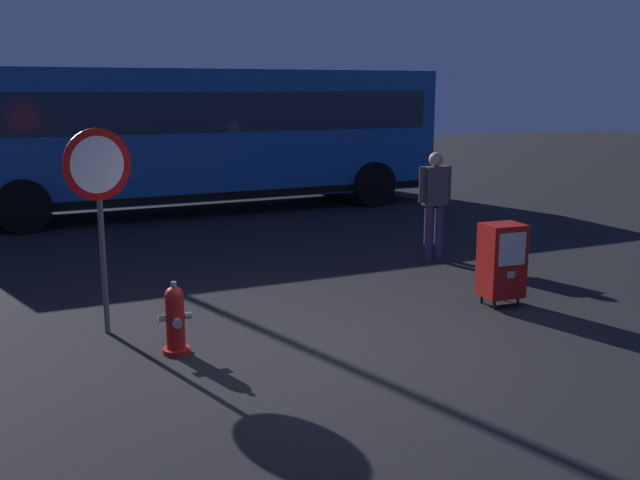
% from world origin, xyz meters
% --- Properties ---
extents(ground_plane, '(60.00, 60.00, 0.00)m').
position_xyz_m(ground_plane, '(0.00, 0.00, 0.00)').
color(ground_plane, black).
extents(fire_hydrant, '(0.33, 0.31, 0.75)m').
position_xyz_m(fire_hydrant, '(-1.51, 0.50, 0.35)').
color(fire_hydrant, red).
rests_on(fire_hydrant, ground_plane).
extents(newspaper_box_primary, '(0.48, 0.42, 1.02)m').
position_xyz_m(newspaper_box_primary, '(2.52, 0.78, 0.57)').
color(newspaper_box_primary, black).
rests_on(newspaper_box_primary, ground_plane).
extents(stop_sign, '(0.71, 0.31, 2.23)m').
position_xyz_m(stop_sign, '(-2.12, 1.36, 1.60)').
color(stop_sign, '#4C4F54').
rests_on(stop_sign, ground_plane).
extents(pedestrian, '(0.55, 0.22, 1.67)m').
position_xyz_m(pedestrian, '(2.95, 3.27, 0.95)').
color(pedestrian, '#382D51').
rests_on(pedestrian, ground_plane).
extents(bus_near, '(10.67, 3.47, 3.00)m').
position_xyz_m(bus_near, '(0.43, 9.23, 1.71)').
color(bus_near, '#19519E').
rests_on(bus_near, ground_plane).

